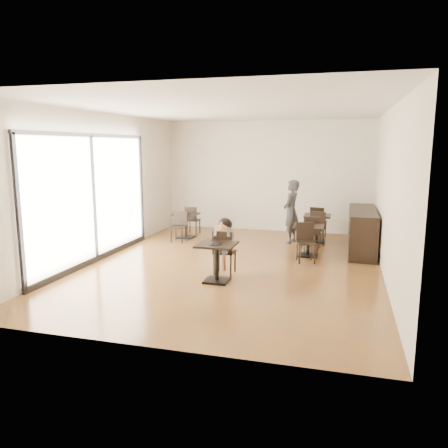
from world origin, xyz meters
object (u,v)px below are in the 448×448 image
(adult_patron, at_px, (291,212))
(cafe_table_mid, at_px, (308,241))
(chair_mid_a, at_px, (310,233))
(cafe_table_back, at_px, (317,228))
(chair_back_a, at_px, (318,222))
(child_table, at_px, (217,263))
(chair_back_b, at_px, (316,229))
(child, at_px, (225,246))
(chair_mid_b, at_px, (306,243))
(chair_left_b, at_px, (179,227))
(cafe_table_left, at_px, (186,226))
(child_chair, at_px, (225,252))
(chair_left_a, at_px, (193,220))

(adult_patron, relative_size, cafe_table_mid, 2.31)
(adult_patron, height_order, chair_mid_a, adult_patron)
(cafe_table_back, height_order, chair_back_a, chair_back_a)
(child_table, xyz_separation_m, chair_back_b, (1.56, 3.45, 0.06))
(cafe_table_back, bearing_deg, child_table, -111.30)
(adult_patron, bearing_deg, child, -3.98)
(child, height_order, chair_mid_b, child)
(chair_left_b, bearing_deg, chair_mid_a, 0.81)
(child_table, relative_size, cafe_table_left, 1.09)
(child, relative_size, chair_left_b, 1.38)
(chair_mid_b, relative_size, chair_back_a, 0.99)
(child_chair, distance_m, chair_back_b, 3.29)
(child_table, xyz_separation_m, child, (0.00, 0.55, 0.19))
(cafe_table_left, xyz_separation_m, chair_back_a, (3.48, 1.00, 0.09))
(chair_back_a, bearing_deg, chair_back_b, 102.12)
(chair_left_a, distance_m, chair_back_a, 3.51)
(cafe_table_mid, bearing_deg, chair_back_a, 87.41)
(child_table, relative_size, chair_mid_b, 0.86)
(cafe_table_back, bearing_deg, cafe_table_mid, -93.48)
(adult_patron, bearing_deg, cafe_table_left, -74.86)
(child_chair, height_order, cafe_table_left, child_chair)
(chair_mid_b, bearing_deg, chair_back_b, 71.20)
(child_chair, relative_size, cafe_table_left, 1.31)
(child_chair, distance_m, chair_mid_a, 2.80)
(child, distance_m, adult_patron, 3.29)
(chair_mid_a, bearing_deg, child, 43.27)
(child_table, relative_size, chair_left_b, 0.91)
(chair_mid_a, bearing_deg, adult_patron, -69.12)
(child, xyz_separation_m, chair_back_b, (1.56, 2.90, -0.12))
(chair_left_a, height_order, chair_back_b, chair_back_b)
(cafe_table_mid, xyz_separation_m, chair_left_a, (-3.38, 1.71, 0.05))
(child, distance_m, cafe_table_mid, 2.36)
(cafe_table_mid, bearing_deg, chair_back_b, 84.72)
(cafe_table_back, height_order, chair_left_a, chair_left_a)
(child_table, bearing_deg, chair_left_a, 115.08)
(cafe_table_back, distance_m, chair_mid_a, 1.06)
(child_table, height_order, chair_back_a, chair_back_a)
(adult_patron, distance_m, chair_back_a, 1.14)
(chair_mid_a, bearing_deg, cafe_table_mid, 74.68)
(cafe_table_left, relative_size, chair_back_a, 0.78)
(cafe_table_mid, bearing_deg, adult_patron, 112.95)
(cafe_table_left, height_order, chair_back_a, chair_back_a)
(cafe_table_back, distance_m, chair_mid_b, 2.16)
(cafe_table_mid, distance_m, cafe_table_back, 1.61)
(child_table, height_order, cafe_table_mid, child_table)
(child_chair, relative_size, chair_left_b, 1.09)
(child, bearing_deg, child_table, -90.00)
(child_chair, bearing_deg, chair_back_a, -111.30)
(child_table, relative_size, child_chair, 0.83)
(child_chair, distance_m, chair_left_b, 3.11)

